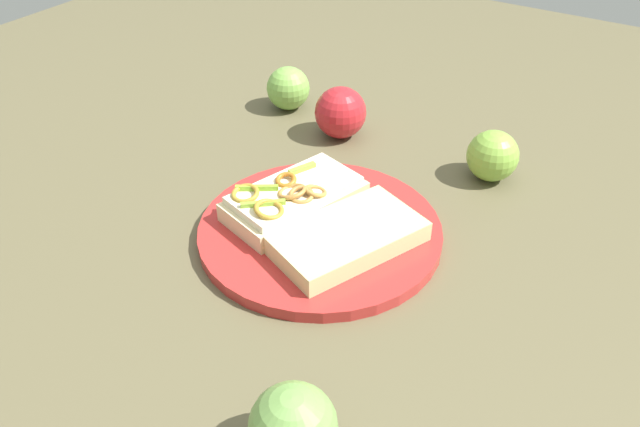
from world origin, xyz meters
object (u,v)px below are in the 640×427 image
(apple_0, at_px, (288,88))
(apple_1, at_px, (341,113))
(plate, at_px, (320,231))
(bread_slice_side, at_px, (347,237))
(apple_2, at_px, (293,427))
(sandwich, at_px, (294,198))
(apple_3, at_px, (493,156))

(apple_0, relative_size, apple_1, 0.90)
(plate, distance_m, bread_slice_side, 0.05)
(apple_1, bearing_deg, apple_2, 117.06)
(sandwich, bearing_deg, apple_0, 52.54)
(plate, relative_size, apple_3, 4.20)
(plate, xyz_separation_m, apple_2, (-0.15, 0.27, 0.03))
(plate, height_order, sandwich, sandwich)
(apple_0, bearing_deg, apple_2, 125.19)
(bread_slice_side, relative_size, apple_3, 2.46)
(plate, xyz_separation_m, apple_0, (0.24, -0.27, 0.03))
(bread_slice_side, height_order, apple_2, apple_2)
(plate, relative_size, bread_slice_side, 1.70)
(sandwich, bearing_deg, apple_1, 32.70)
(bread_slice_side, xyz_separation_m, apple_0, (0.28, -0.28, 0.01))
(apple_1, relative_size, apple_2, 1.05)
(plate, distance_m, sandwich, 0.06)
(sandwich, height_order, apple_2, apple_2)
(bread_slice_side, bearing_deg, apple_3, 4.27)
(bread_slice_side, distance_m, apple_2, 0.28)
(sandwich, bearing_deg, apple_2, -129.28)
(plate, distance_m, apple_0, 0.36)
(plate, distance_m, apple_2, 0.31)
(plate, xyz_separation_m, apple_3, (-0.13, -0.24, 0.03))
(plate, distance_m, apple_3, 0.28)
(sandwich, height_order, bread_slice_side, sandwich)
(bread_slice_side, distance_m, apple_3, 0.27)
(plate, bearing_deg, apple_1, -64.46)
(plate, bearing_deg, apple_2, 118.34)
(apple_1, height_order, apple_3, apple_1)
(apple_1, bearing_deg, sandwich, 106.30)
(apple_1, height_order, apple_2, apple_1)
(bread_slice_side, xyz_separation_m, apple_3, (-0.08, -0.26, 0.01))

